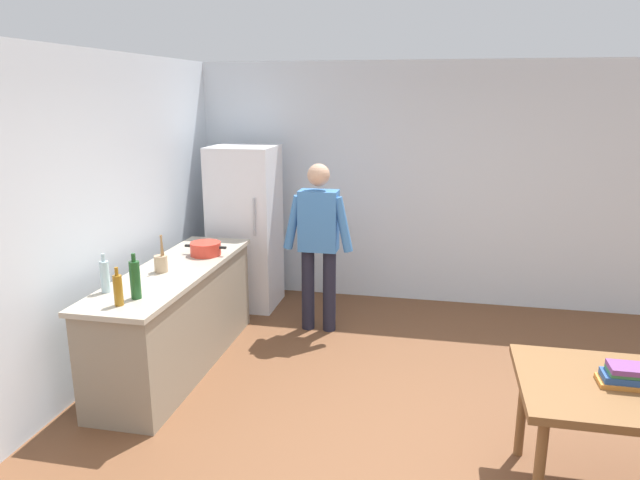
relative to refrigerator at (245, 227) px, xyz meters
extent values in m
plane|color=brown|center=(1.90, -2.40, -0.90)|extent=(14.00, 14.00, 0.00)
cube|color=silver|center=(1.90, 0.60, 0.45)|extent=(6.40, 0.12, 2.70)
cube|color=silver|center=(-0.70, -2.20, 0.45)|extent=(0.12, 5.60, 2.70)
cube|color=gray|center=(-0.10, -1.60, -0.47)|extent=(0.60, 2.12, 0.86)
cube|color=#B2A893|center=(-0.10, -1.60, -0.02)|extent=(0.64, 2.20, 0.04)
cube|color=white|center=(0.00, 0.00, 0.00)|extent=(0.70, 0.64, 1.80)
cylinder|color=#B2B2B7|center=(0.22, -0.34, 0.20)|extent=(0.02, 0.02, 0.40)
cylinder|color=#1E1E2D|center=(0.84, -0.55, -0.48)|extent=(0.13, 0.13, 0.84)
cylinder|color=#1E1E2D|center=(1.06, -0.55, -0.48)|extent=(0.13, 0.13, 0.84)
cube|color=#3D75B7|center=(0.95, -0.55, 0.24)|extent=(0.38, 0.22, 0.60)
sphere|color=tan|center=(0.95, -0.55, 0.69)|extent=(0.22, 0.22, 0.22)
cylinder|color=#3D75B7|center=(0.70, -0.59, 0.22)|extent=(0.20, 0.09, 0.55)
cylinder|color=#3D75B7|center=(1.20, -0.59, 0.22)|extent=(0.20, 0.09, 0.55)
cylinder|color=brown|center=(2.70, -3.05, -0.55)|extent=(0.06, 0.06, 0.70)
cylinder|color=brown|center=(2.70, -2.35, -0.55)|extent=(0.06, 0.06, 0.70)
cylinder|color=red|center=(0.01, -1.14, 0.06)|extent=(0.28, 0.28, 0.12)
cube|color=black|center=(-0.16, -1.14, 0.08)|extent=(0.06, 0.03, 0.02)
cube|color=black|center=(0.18, -1.14, 0.08)|extent=(0.06, 0.03, 0.02)
cylinder|color=tan|center=(-0.16, -1.70, 0.07)|extent=(0.11, 0.11, 0.14)
cylinder|color=olive|center=(-0.14, -1.69, 0.21)|extent=(0.02, 0.05, 0.22)
cylinder|color=olive|center=(-0.14, -1.71, 0.21)|extent=(0.02, 0.04, 0.22)
cylinder|color=silver|center=(-0.33, -2.25, 0.12)|extent=(0.07, 0.07, 0.24)
cylinder|color=silver|center=(-0.33, -2.25, 0.27)|extent=(0.03, 0.03, 0.06)
cylinder|color=#1E5123|center=(-0.04, -2.33, 0.14)|extent=(0.08, 0.08, 0.28)
cylinder|color=#1E5123|center=(-0.04, -2.33, 0.31)|extent=(0.03, 0.03, 0.06)
cylinder|color=#996619|center=(-0.09, -2.48, 0.11)|extent=(0.06, 0.06, 0.22)
cylinder|color=#996619|center=(-0.09, -2.48, 0.25)|extent=(0.03, 0.03, 0.06)
cube|color=orange|center=(3.17, -2.70, -0.14)|extent=(0.27, 0.16, 0.03)
cube|color=#284C8E|center=(3.16, -2.69, -0.10)|extent=(0.22, 0.15, 0.04)
cube|color=#387A47|center=(3.18, -2.69, -0.07)|extent=(0.20, 0.14, 0.02)
cube|color=#753D7F|center=(3.18, -2.70, -0.04)|extent=(0.20, 0.16, 0.03)
camera|label=1|loc=(2.09, -5.95, 1.46)|focal=32.36mm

